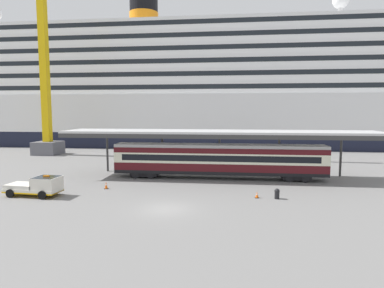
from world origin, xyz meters
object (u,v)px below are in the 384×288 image
object	(u,v)px
dockside_crane	(47,70)
cruise_ship	(158,93)
service_truck	(38,186)
train_carriage	(219,159)
traffic_cone_near	(106,185)
traffic_cone_mid	(257,195)
quay_bollard	(277,193)

from	to	relation	value
dockside_crane	cruise_ship	bearing A→B (deg)	54.79
service_truck	dockside_crane	world-z (taller)	dockside_crane
train_carriage	traffic_cone_near	distance (m)	13.27
traffic_cone_near	traffic_cone_mid	size ratio (longest dim) A/B	1.26
traffic_cone_near	dockside_crane	distance (m)	35.45
service_truck	quay_bollard	xyz separation A→B (m)	(22.35, 1.55, -0.47)
traffic_cone_mid	service_truck	bearing A→B (deg)	-175.41
train_carriage	service_truck	size ratio (longest dim) A/B	4.65
quay_bollard	train_carriage	bearing A→B (deg)	123.80
traffic_cone_mid	quay_bollard	world-z (taller)	quay_bollard
service_truck	quay_bollard	distance (m)	22.40
train_carriage	cruise_ship	bearing A→B (deg)	111.94
traffic_cone_near	quay_bollard	world-z (taller)	quay_bollard
cruise_ship	train_carriage	size ratio (longest dim) A/B	6.07
dockside_crane	train_carriage	bearing A→B (deg)	-29.83
cruise_ship	dockside_crane	bearing A→B (deg)	-125.21
traffic_cone_near	quay_bollard	size ratio (longest dim) A/B	0.78
train_carriage	traffic_cone_near	bearing A→B (deg)	-150.47
dockside_crane	traffic_cone_mid	bearing A→B (deg)	-36.67
traffic_cone_mid	dockside_crane	size ratio (longest dim) A/B	0.01
cruise_ship	service_truck	size ratio (longest dim) A/B	28.22
service_truck	traffic_cone_mid	bearing A→B (deg)	4.59
traffic_cone_near	quay_bollard	distance (m)	17.14
cruise_ship	train_carriage	world-z (taller)	cruise_ship
quay_bollard	service_truck	bearing A→B (deg)	-176.04
cruise_ship	traffic_cone_mid	bearing A→B (deg)	-67.58
traffic_cone_mid	quay_bollard	size ratio (longest dim) A/B	0.62
service_truck	traffic_cone_near	bearing A→B (deg)	33.12
traffic_cone_near	traffic_cone_mid	bearing A→B (deg)	-6.81
service_truck	dockside_crane	size ratio (longest dim) A/B	0.10
dockside_crane	quay_bollard	bearing A→B (deg)	-35.43
traffic_cone_near	service_truck	bearing A→B (deg)	-146.88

